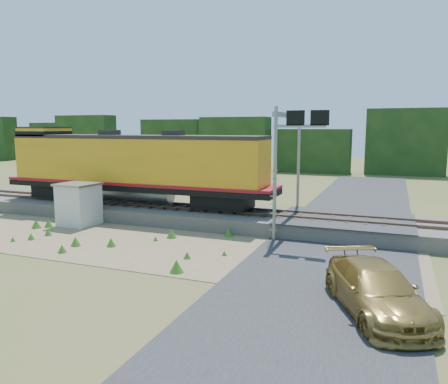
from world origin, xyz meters
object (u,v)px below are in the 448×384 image
at_px(signal_gantry, 292,139).
at_px(car, 376,290).
at_px(locomotive, 131,165).
at_px(shed, 79,204).

height_order(signal_gantry, car, signal_gantry).
bearing_deg(locomotive, signal_gantry, -3.56).
distance_m(locomotive, shed, 4.24).
height_order(locomotive, signal_gantry, signal_gantry).
relative_size(shed, signal_gantry, 0.37).
relative_size(shed, car, 0.48).
distance_m(shed, car, 18.05).
xyz_separation_m(signal_gantry, car, (4.84, -9.40, -4.32)).
bearing_deg(signal_gantry, locomotive, 176.44).
xyz_separation_m(locomotive, shed, (-1.43, -3.42, -2.06)).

